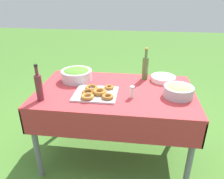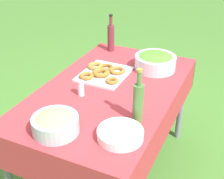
# 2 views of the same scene
# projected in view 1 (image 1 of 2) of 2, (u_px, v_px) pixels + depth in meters

# --- Properties ---
(ground_plane) EXTENTS (14.00, 14.00, 0.00)m
(ground_plane) POSITION_uv_depth(u_px,v_px,m) (115.00, 154.00, 2.30)
(ground_plane) COLOR #477A2D
(picnic_table) EXTENTS (1.42, 0.85, 0.75)m
(picnic_table) POSITION_uv_depth(u_px,v_px,m) (115.00, 100.00, 2.02)
(picnic_table) COLOR #B73338
(picnic_table) RESTS_ON ground_plane
(salad_bowl) EXTENTS (0.30, 0.30, 0.12)m
(salad_bowl) POSITION_uv_depth(u_px,v_px,m) (77.00, 74.00, 2.16)
(salad_bowl) COLOR silver
(salad_bowl) RESTS_ON picnic_table
(pasta_bowl) EXTENTS (0.25, 0.25, 0.11)m
(pasta_bowl) POSITION_uv_depth(u_px,v_px,m) (178.00, 90.00, 1.84)
(pasta_bowl) COLOR #B2B7BC
(pasta_bowl) RESTS_ON picnic_table
(donut_platter) EXTENTS (0.37, 0.34, 0.05)m
(donut_platter) POSITION_uv_depth(u_px,v_px,m) (96.00, 93.00, 1.88)
(donut_platter) COLOR silver
(donut_platter) RESTS_ON picnic_table
(plate_stack) EXTENTS (0.24, 0.24, 0.05)m
(plate_stack) POSITION_uv_depth(u_px,v_px,m) (163.00, 78.00, 2.16)
(plate_stack) COLOR white
(plate_stack) RESTS_ON picnic_table
(olive_oil_bottle) EXTENTS (0.06, 0.06, 0.32)m
(olive_oil_bottle) POSITION_uv_depth(u_px,v_px,m) (145.00, 67.00, 2.16)
(olive_oil_bottle) COLOR #4C7238
(olive_oil_bottle) RESTS_ON picnic_table
(wine_bottle) EXTENTS (0.06, 0.06, 0.31)m
(wine_bottle) POSITION_uv_depth(u_px,v_px,m) (39.00, 87.00, 1.76)
(wine_bottle) COLOR maroon
(wine_bottle) RESTS_ON picnic_table
(salt_shaker) EXTENTS (0.04, 0.04, 0.10)m
(salt_shaker) POSITION_uv_depth(u_px,v_px,m) (132.00, 92.00, 1.83)
(salt_shaker) COLOR white
(salt_shaker) RESTS_ON picnic_table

